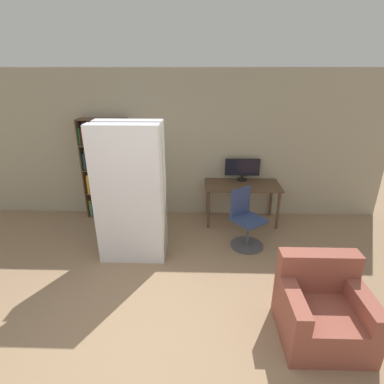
{
  "coord_description": "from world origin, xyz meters",
  "views": [
    {
      "loc": [
        0.57,
        -2.08,
        2.63
      ],
      "look_at": [
        0.46,
        1.84,
        1.05
      ],
      "focal_mm": 28.0,
      "sensor_mm": 36.0,
      "label": 1
    }
  ],
  "objects_px": {
    "monitor": "(242,168)",
    "mattress_far": "(134,189)",
    "office_chair": "(246,223)",
    "mattress_near": "(129,198)",
    "bookshelf": "(102,170)",
    "armchair": "(321,309)"
  },
  "relations": [
    {
      "from": "monitor",
      "to": "mattress_far",
      "type": "xyz_separation_m",
      "value": [
        -1.76,
        -1.21,
        0.04
      ]
    },
    {
      "from": "mattress_far",
      "to": "office_chair",
      "type": "bearing_deg",
      "value": 4.85
    },
    {
      "from": "monitor",
      "to": "mattress_near",
      "type": "height_order",
      "value": "mattress_near"
    },
    {
      "from": "office_chair",
      "to": "monitor",
      "type": "bearing_deg",
      "value": 87.54
    },
    {
      "from": "bookshelf",
      "to": "mattress_near",
      "type": "relative_size",
      "value": 0.92
    },
    {
      "from": "mattress_far",
      "to": "armchair",
      "type": "distance_m",
      "value": 2.87
    },
    {
      "from": "monitor",
      "to": "mattress_far",
      "type": "relative_size",
      "value": 0.32
    },
    {
      "from": "bookshelf",
      "to": "mattress_near",
      "type": "distance_m",
      "value": 1.77
    },
    {
      "from": "office_chair",
      "to": "armchair",
      "type": "xyz_separation_m",
      "value": [
        0.55,
        -1.76,
        -0.07
      ]
    },
    {
      "from": "monitor",
      "to": "mattress_near",
      "type": "bearing_deg",
      "value": -138.93
    },
    {
      "from": "monitor",
      "to": "office_chair",
      "type": "height_order",
      "value": "monitor"
    },
    {
      "from": "monitor",
      "to": "mattress_near",
      "type": "distance_m",
      "value": 2.34
    },
    {
      "from": "office_chair",
      "to": "bookshelf",
      "type": "xyz_separation_m",
      "value": [
        -2.58,
        1.07,
        0.53
      ]
    },
    {
      "from": "armchair",
      "to": "bookshelf",
      "type": "bearing_deg",
      "value": 138.04
    },
    {
      "from": "bookshelf",
      "to": "armchair",
      "type": "distance_m",
      "value": 4.26
    },
    {
      "from": "armchair",
      "to": "mattress_near",
      "type": "bearing_deg",
      "value": 150.61
    },
    {
      "from": "mattress_near",
      "to": "armchair",
      "type": "relative_size",
      "value": 2.38
    },
    {
      "from": "office_chair",
      "to": "mattress_far",
      "type": "distance_m",
      "value": 1.83
    },
    {
      "from": "mattress_near",
      "to": "monitor",
      "type": "bearing_deg",
      "value": 41.07
    },
    {
      "from": "office_chair",
      "to": "mattress_far",
      "type": "relative_size",
      "value": 0.47
    },
    {
      "from": "mattress_near",
      "to": "mattress_far",
      "type": "relative_size",
      "value": 1.0
    },
    {
      "from": "bookshelf",
      "to": "office_chair",
      "type": "bearing_deg",
      "value": -22.44
    }
  ]
}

